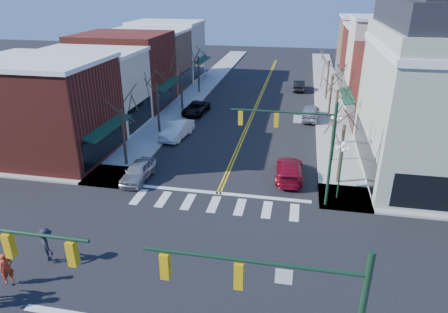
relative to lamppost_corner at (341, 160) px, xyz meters
The scene contains 32 objects.
ground 12.18m from the lamppost_corner, 133.97° to the right, with size 160.00×160.00×0.00m, color black.
sidewalk_left 20.69m from the lamppost_corner, 145.84° to the left, with size 3.50×70.00×0.15m, color #9E9B93.
sidewalk_right 11.87m from the lamppost_corner, 87.26° to the left, with size 3.50×70.00×0.15m, color #9E9B93.
bldg_left_brick_a 23.94m from the lamppost_corner, behind, with size 10.00×8.50×8.00m, color maroon.
bldg_left_stucco_a 26.14m from the lamppost_corner, 155.10° to the left, with size 10.00×7.00×7.50m, color beige.
bldg_left_brick_b 30.40m from the lamppost_corner, 141.28° to the left, with size 10.00×9.00×8.50m, color maroon.
bldg_left_tan 36.13m from the lamppost_corner, 131.01° to the left, with size 10.00×7.50×7.80m, color #88654B.
bldg_left_stucco_b 42.28m from the lamppost_corner, 124.10° to the left, with size 10.00×8.00×8.20m, color beige.
bldg_right_brick_a 18.76m from the lamppost_corner, 67.06° to the left, with size 10.00×8.50×8.00m, color maroon.
bldg_right_stucco 26.12m from the lamppost_corner, 73.72° to the left, with size 10.00×7.00×10.00m, color beige.
bldg_right_brick_b 33.33m from the lamppost_corner, 77.34° to the left, with size 10.00×8.00×8.50m, color maroon.
bldg_right_tan 41.18m from the lamppost_corner, 79.78° to the left, with size 10.00×8.00×9.00m, color #88654B.
traffic_mast_near_right 16.21m from the lamppost_corner, 99.48° to the right, with size 6.60×0.28×7.20m.
traffic_mast_far_right 3.36m from the lamppost_corner, 157.49° to the right, with size 6.60×0.28×7.20m.
lamppost_corner is the anchor object (origin of this frame).
lamppost_midblock 6.50m from the lamppost_corner, 90.00° to the left, with size 0.36×0.36×4.33m.
tree_left_a 16.80m from the lamppost_corner, behind, with size 0.24×0.24×4.76m, color #382B21.
tree_left_b 19.65m from the lamppost_corner, 147.69° to the left, with size 0.24×0.24×5.04m, color #382B21.
tree_left_c 24.87m from the lamppost_corner, 131.90° to the left, with size 0.24×0.24×4.55m, color #382B21.
tree_left_d 31.27m from the lamppost_corner, 122.06° to the left, with size 0.24×0.24×4.90m, color #382B21.
tree_right_a 2.59m from the lamppost_corner, 85.43° to the left, with size 0.24×0.24×4.62m, color #382B21.
tree_right_b 10.51m from the lamppost_corner, 88.91° to the left, with size 0.24×0.24×5.18m, color #382B21.
tree_right_c 18.51m from the lamppost_corner, 89.38° to the left, with size 0.24×0.24×4.83m, color #382B21.
tree_right_d 26.51m from the lamppost_corner, 89.57° to the left, with size 0.24×0.24×4.97m, color #382B21.
car_left_near 14.77m from the lamppost_corner, behind, with size 1.68×4.17×1.42m, color #A7A7AB.
car_left_mid 17.42m from the lamppost_corner, 146.63° to the left, with size 1.69×4.84×1.59m, color white.
car_left_far 22.72m from the lamppost_corner, 130.23° to the left, with size 2.21×4.80×1.33m, color black.
car_right_near 4.88m from the lamppost_corner, 141.62° to the left, with size 2.03×4.99×1.45m, color maroon.
car_right_mid 17.95m from the lamppost_corner, 95.80° to the left, with size 1.94×4.82×1.64m, color #B6B5BA.
car_right_far 30.90m from the lamppost_corner, 96.21° to the left, with size 1.51×4.34×1.43m, color black.
pedestrian_red_a 20.37m from the lamppost_corner, 144.23° to the right, with size 0.59×0.39×1.63m, color #B82D13.
pedestrian_dark_b 18.51m from the lamppost_corner, 147.50° to the right, with size 1.22×0.70×1.89m, color black.
Camera 1 is at (5.20, -16.69, 13.75)m, focal length 32.00 mm.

